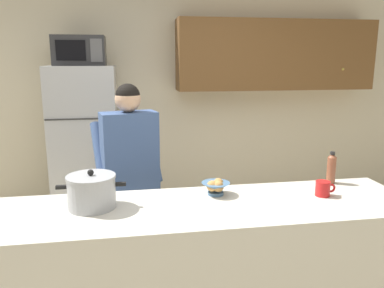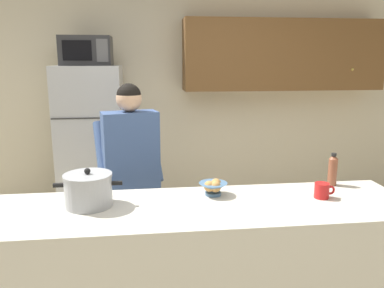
{
  "view_description": "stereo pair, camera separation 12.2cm",
  "coord_description": "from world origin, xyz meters",
  "px_view_note": "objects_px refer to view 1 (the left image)",
  "views": [
    {
      "loc": [
        -0.44,
        -2.08,
        1.75
      ],
      "look_at": [
        0.0,
        0.55,
        1.17
      ],
      "focal_mm": 35.91,
      "sensor_mm": 36.0,
      "label": 1
    },
    {
      "loc": [
        -0.32,
        -2.1,
        1.75
      ],
      "look_at": [
        0.0,
        0.55,
        1.17
      ],
      "focal_mm": 35.91,
      "sensor_mm": 36.0,
      "label": 2
    }
  ],
  "objects_px": {
    "coffee_mug": "(323,189)",
    "bottle_near_edge": "(331,168)",
    "cooking_pot": "(92,191)",
    "person_near_pot": "(130,165)",
    "bread_bowl": "(216,187)",
    "microwave": "(80,51)",
    "refrigerator": "(86,151)"
  },
  "relations": [
    {
      "from": "person_near_pot",
      "to": "coffee_mug",
      "type": "distance_m",
      "value": 1.37
    },
    {
      "from": "microwave",
      "to": "coffee_mug",
      "type": "distance_m",
      "value": 2.57
    },
    {
      "from": "refrigerator",
      "to": "bread_bowl",
      "type": "distance_m",
      "value": 1.94
    },
    {
      "from": "refrigerator",
      "to": "cooking_pot",
      "type": "xyz_separation_m",
      "value": [
        0.21,
        -1.77,
        0.17
      ]
    },
    {
      "from": "refrigerator",
      "to": "bottle_near_edge",
      "type": "height_order",
      "value": "refrigerator"
    },
    {
      "from": "cooking_pot",
      "to": "bread_bowl",
      "type": "distance_m",
      "value": 0.76
    },
    {
      "from": "microwave",
      "to": "bottle_near_edge",
      "type": "xyz_separation_m",
      "value": [
        1.8,
        -1.56,
        -0.81
      ]
    },
    {
      "from": "person_near_pot",
      "to": "bread_bowl",
      "type": "xyz_separation_m",
      "value": [
        0.53,
        -0.56,
        -0.01
      ]
    },
    {
      "from": "cooking_pot",
      "to": "bottle_near_edge",
      "type": "height_order",
      "value": "cooking_pot"
    },
    {
      "from": "bottle_near_edge",
      "to": "person_near_pot",
      "type": "bearing_deg",
      "value": 161.65
    },
    {
      "from": "cooking_pot",
      "to": "bottle_near_edge",
      "type": "bearing_deg",
      "value": 6.87
    },
    {
      "from": "microwave",
      "to": "bread_bowl",
      "type": "relative_size",
      "value": 2.66
    },
    {
      "from": "cooking_pot",
      "to": "refrigerator",
      "type": "bearing_deg",
      "value": 96.85
    },
    {
      "from": "person_near_pot",
      "to": "bottle_near_edge",
      "type": "distance_m",
      "value": 1.44
    },
    {
      "from": "microwave",
      "to": "bottle_near_edge",
      "type": "relative_size",
      "value": 2.15
    },
    {
      "from": "bottle_near_edge",
      "to": "refrigerator",
      "type": "bearing_deg",
      "value": 138.78
    },
    {
      "from": "refrigerator",
      "to": "cooking_pot",
      "type": "relative_size",
      "value": 4.35
    },
    {
      "from": "refrigerator",
      "to": "bottle_near_edge",
      "type": "xyz_separation_m",
      "value": [
        1.8,
        -1.58,
        0.18
      ]
    },
    {
      "from": "refrigerator",
      "to": "coffee_mug",
      "type": "relative_size",
      "value": 12.99
    },
    {
      "from": "coffee_mug",
      "to": "microwave",
      "type": "bearing_deg",
      "value": 132.23
    },
    {
      "from": "person_near_pot",
      "to": "coffee_mug",
      "type": "relative_size",
      "value": 12.16
    },
    {
      "from": "person_near_pot",
      "to": "cooking_pot",
      "type": "relative_size",
      "value": 4.07
    },
    {
      "from": "refrigerator",
      "to": "microwave",
      "type": "relative_size",
      "value": 3.55
    },
    {
      "from": "coffee_mug",
      "to": "bread_bowl",
      "type": "bearing_deg",
      "value": 168.98
    },
    {
      "from": "microwave",
      "to": "person_near_pot",
      "type": "distance_m",
      "value": 1.46
    },
    {
      "from": "microwave",
      "to": "coffee_mug",
      "type": "bearing_deg",
      "value": -47.77
    },
    {
      "from": "refrigerator",
      "to": "cooking_pot",
      "type": "bearing_deg",
      "value": -83.15
    },
    {
      "from": "cooking_pot",
      "to": "bottle_near_edge",
      "type": "xyz_separation_m",
      "value": [
        1.59,
        0.19,
        0.01
      ]
    },
    {
      "from": "cooking_pot",
      "to": "coffee_mug",
      "type": "xyz_separation_m",
      "value": [
        1.41,
        -0.04,
        -0.05
      ]
    },
    {
      "from": "bread_bowl",
      "to": "microwave",
      "type": "bearing_deg",
      "value": 120.15
    },
    {
      "from": "coffee_mug",
      "to": "bottle_near_edge",
      "type": "bearing_deg",
      "value": 52.2
    },
    {
      "from": "microwave",
      "to": "cooking_pot",
      "type": "distance_m",
      "value": 1.95
    }
  ]
}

